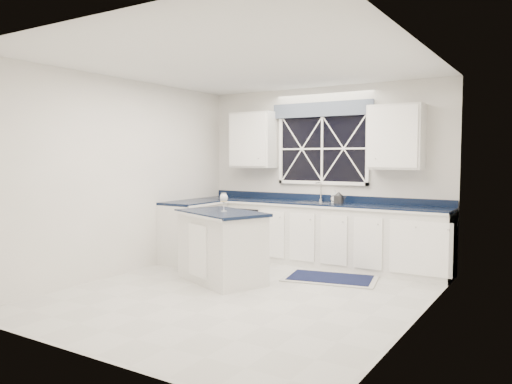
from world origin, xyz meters
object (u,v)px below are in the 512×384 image
Objects in this scene: faucet at (320,191)px; soap_bottle at (335,196)px; island at (222,246)px; wine_glass at (224,199)px; kettle at (338,198)px; dishwasher at (253,231)px.

faucet is 1.60× the size of soap_bottle.
wine_glass reaches higher than island.
faucet is 0.26m from soap_bottle.
faucet is at bearing 94.66° from island.
faucet is 1.26× the size of wine_glass.
faucet is 1.25× the size of kettle.
dishwasher is at bearing 109.11° from wine_glass.
kettle is 1.85m from wine_glass.
kettle is 0.21m from soap_bottle.
soap_bottle is (0.80, 1.77, -0.05)m from wine_glass.
island reaches higher than dishwasher.
dishwasher is 1.68m from island.
wine_glass is at bearing -114.38° from soap_bottle.
kettle is (0.95, 1.62, 0.56)m from island.
dishwasher is 4.35× the size of soap_bottle.
kettle is (1.47, 0.02, 0.61)m from dishwasher.
island is 0.62m from wine_glass.
island is (0.52, -1.60, 0.05)m from dishwasher.
faucet reaches higher than wine_glass.
soap_bottle is (1.35, 0.19, 0.62)m from dishwasher.
wine_glass is (-0.93, -1.60, 0.06)m from kettle.
faucet reaches higher than kettle.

